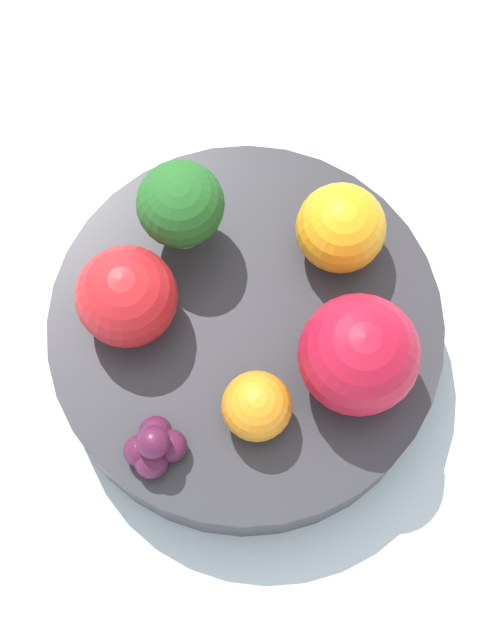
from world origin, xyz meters
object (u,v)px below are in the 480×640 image
apple_red (121,296)px  apple_green (353,355)px  broccoli (175,206)px  grape_cluster (148,446)px  orange_front (335,228)px  orange_back (251,406)px  bowl (240,337)px

apple_red → apple_green: size_ratio=0.86×
broccoli → grape_cluster: bearing=-94.9°
broccoli → apple_green: same height
grape_cluster → orange_front: bearing=50.8°
apple_red → apple_green: apple_green is taller
broccoli → orange_back: (0.04, -0.10, -0.02)m
apple_red → apple_green: 0.12m
apple_red → orange_back: bearing=-38.8°
broccoli → apple_red: broccoli is taller
apple_red → orange_front: bearing=20.3°
apple_green → orange_back: 0.06m
apple_green → grape_cluster: bearing=-156.4°
orange_back → grape_cluster: (-0.05, -0.02, -0.01)m
orange_back → apple_green: bearing=25.7°
apple_red → orange_back: 0.09m
broccoli → orange_back: bearing=-68.0°
apple_green → grape_cluster: size_ratio=1.90×
broccoli → orange_front: bearing=-4.1°
apple_green → broccoli: bearing=139.9°
apple_red → apple_green: (0.12, -0.03, 0.00)m
apple_red → bowl: bearing=-5.9°
bowl → apple_red: apple_red is taller
apple_green → grape_cluster: apple_green is taller
orange_front → apple_red: bearing=-159.7°
broccoli → apple_green: size_ratio=0.98×
bowl → broccoli: 0.09m
broccoli → orange_back: size_ratio=1.69×
apple_red → orange_back: apple_red is taller
broccoli → apple_red: bearing=-119.5°
bowl → apple_green: size_ratio=3.44×
bowl → orange_back: bearing=-82.6°
broccoli → grape_cluster: broccoli is taller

